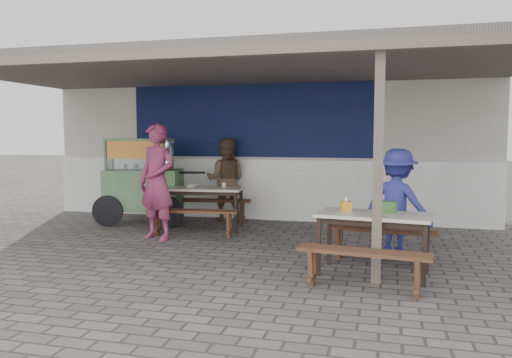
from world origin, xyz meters
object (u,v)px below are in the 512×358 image
object	(u,v)px
bench_right_street	(363,261)
vendor_cart	(142,178)
table_right	(374,220)
condiment_bowl	(191,186)
bench_right_wall	(381,237)
bench_left_street	(193,216)
donation_box	(387,207)
bench_left_wall	(211,205)
condiment_jar	(224,185)
tissue_box	(346,206)
patron_wall_side	(226,180)
patron_street_side	(157,182)
table_left	(203,192)
patron_right_table	(397,204)

from	to	relation	value
bench_right_street	vendor_cart	xyz separation A→B (m)	(-4.26, 3.20, 0.54)
table_right	bench_right_street	xyz separation A→B (m)	(-0.09, -0.68, -0.33)
condiment_bowl	bench_right_wall	bearing A→B (deg)	-25.22
bench_left_street	donation_box	size ratio (longest dim) A/B	7.45
bench_left_street	bench_left_wall	bearing A→B (deg)	90.00
vendor_cart	condiment_bowl	distance (m)	1.15
donation_box	condiment_jar	xyz separation A→B (m)	(-2.85, 2.34, -0.03)
bench_left_wall	bench_right_street	bearing A→B (deg)	-57.03
vendor_cart	tissue_box	size ratio (longest dim) A/B	15.81
vendor_cart	patron_wall_side	bearing A→B (deg)	17.25
patron_street_side	table_left	bearing A→B (deg)	85.24
table_right	bench_right_wall	size ratio (longest dim) A/B	0.97
bench_left_street	condiment_jar	xyz separation A→B (m)	(0.26, 0.87, 0.45)
patron_right_table	bench_right_wall	bearing A→B (deg)	78.87
patron_street_side	condiment_jar	bearing A→B (deg)	75.06
vendor_cart	donation_box	bearing A→B (deg)	-38.18
table_left	bench_left_street	bearing A→B (deg)	-90.00
vendor_cart	condiment_jar	world-z (taller)	vendor_cart
table_right	condiment_bowl	size ratio (longest dim) A/B	6.44
donation_box	vendor_cart	bearing A→B (deg)	151.90
bench_right_wall	tissue_box	world-z (taller)	tissue_box
patron_right_table	table_left	bearing A→B (deg)	4.27
bench_right_wall	patron_right_table	bearing A→B (deg)	59.99
tissue_box	condiment_jar	size ratio (longest dim) A/B	1.55
bench_right_wall	condiment_jar	bearing A→B (deg)	154.54
table_right	condiment_jar	bearing A→B (deg)	144.83
vendor_cart	donation_box	distance (m)	5.11
tissue_box	patron_right_table	bearing A→B (deg)	54.06
bench_left_street	patron_right_table	world-z (taller)	patron_right_table
bench_left_wall	table_right	world-z (taller)	table_right
patron_right_table	condiment_bowl	world-z (taller)	patron_right_table
patron_wall_side	vendor_cart	bearing A→B (deg)	19.35
patron_street_side	condiment_bowl	bearing A→B (deg)	95.60
tissue_box	table_left	bearing A→B (deg)	140.97
bench_left_wall	donation_box	bearing A→B (deg)	-47.81
table_right	bench_right_wall	distance (m)	0.76
bench_left_street	vendor_cart	xyz separation A→B (m)	(-1.40, 0.93, 0.54)
table_right	bench_left_wall	bearing A→B (deg)	143.77
bench_right_street	bench_right_wall	distance (m)	1.36
patron_wall_side	condiment_bowl	bearing A→B (deg)	64.72
table_right	vendor_cart	distance (m)	5.03
table_left	bench_left_wall	xyz separation A→B (m)	(-0.08, 0.68, -0.33)
tissue_box	condiment_bowl	distance (m)	3.62
table_left	condiment_jar	xyz separation A→B (m)	(0.34, 0.19, 0.12)
table_right	tissue_box	distance (m)	0.37
vendor_cart	table_left	bearing A→B (deg)	-20.92
donation_box	condiment_jar	size ratio (longest dim) A/B	2.61
bench_left_wall	condiment_jar	world-z (taller)	condiment_jar
bench_right_street	condiment_bowl	world-z (taller)	condiment_bowl
table_right	tissue_box	size ratio (longest dim) A/B	11.31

